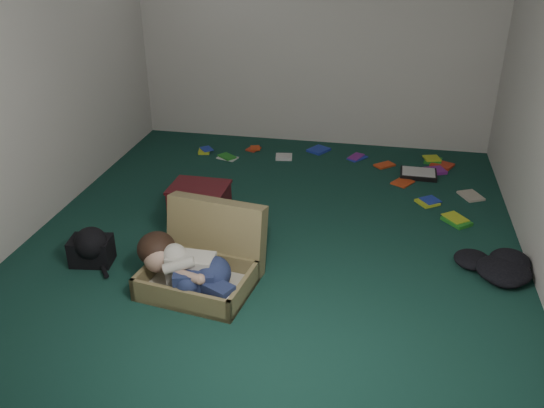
% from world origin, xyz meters
% --- Properties ---
extents(floor, '(4.50, 4.50, 0.00)m').
position_xyz_m(floor, '(0.00, 0.00, 0.00)').
color(floor, '#153C32').
rests_on(floor, ground).
extents(wall_back, '(4.50, 0.00, 4.50)m').
position_xyz_m(wall_back, '(0.00, 2.25, 1.30)').
color(wall_back, silver).
rests_on(wall_back, ground).
extents(wall_front, '(4.50, 0.00, 4.50)m').
position_xyz_m(wall_front, '(0.00, -2.25, 1.30)').
color(wall_front, silver).
rests_on(wall_front, ground).
extents(wall_left, '(0.00, 4.50, 4.50)m').
position_xyz_m(wall_left, '(-2.00, 0.00, 1.30)').
color(wall_left, silver).
rests_on(wall_left, ground).
extents(suitcase, '(0.86, 0.84, 0.56)m').
position_xyz_m(suitcase, '(-0.37, -0.78, 0.17)').
color(suitcase, olive).
rests_on(suitcase, floor).
extents(person, '(0.80, 0.48, 0.34)m').
position_xyz_m(person, '(-0.45, -0.96, 0.21)').
color(person, silver).
rests_on(person, suitcase).
extents(maroon_bin, '(0.49, 0.39, 0.34)m').
position_xyz_m(maroon_bin, '(-0.69, 0.09, 0.17)').
color(maroon_bin, '#4C0F14').
rests_on(maroon_bin, floor).
extents(backpack, '(0.42, 0.36, 0.23)m').
position_xyz_m(backpack, '(-1.30, -0.73, 0.12)').
color(backpack, black).
rests_on(backpack, floor).
extents(clothing_pile, '(0.46, 0.38, 0.15)m').
position_xyz_m(clothing_pile, '(1.70, -0.26, 0.07)').
color(clothing_pile, black).
rests_on(clothing_pile, floor).
extents(paper_tray, '(0.37, 0.28, 0.05)m').
position_xyz_m(paper_tray, '(1.22, 1.45, 0.03)').
color(paper_tray, black).
rests_on(paper_tray, floor).
extents(book_scatter, '(3.03, 1.70, 0.02)m').
position_xyz_m(book_scatter, '(0.61, 1.50, 0.01)').
color(book_scatter, '#CADF27').
rests_on(book_scatter, floor).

